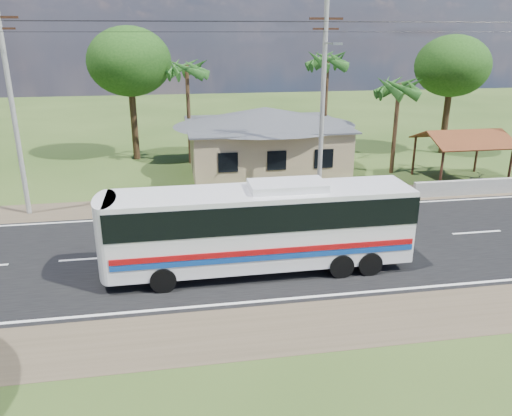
{
  "coord_description": "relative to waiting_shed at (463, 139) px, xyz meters",
  "views": [
    {
      "loc": [
        -5.2,
        -20.2,
        9.13
      ],
      "look_at": [
        -1.63,
        1.0,
        1.54
      ],
      "focal_mm": 35.0,
      "sensor_mm": 36.0,
      "label": 1
    }
  ],
  "objects": [
    {
      "name": "palm_mid",
      "position": [
        -7.0,
        7.0,
        4.43
      ],
      "size": [
        2.8,
        2.8,
        8.2
      ],
      "color": "#47301E",
      "rests_on": "ground"
    },
    {
      "name": "palm_near",
      "position": [
        -3.5,
        2.5,
        2.98
      ],
      "size": [
        2.8,
        2.8,
        6.7
      ],
      "color": "#47301E",
      "rests_on": "ground"
    },
    {
      "name": "utility_poles",
      "position": [
        -10.33,
        -2.01,
        3.04
      ],
      "size": [
        32.8,
        2.22,
        11.0
      ],
      "color": "#9E9E99",
      "rests_on": "ground"
    },
    {
      "name": "coach_bus",
      "position": [
        -14.92,
        -10.71,
        -0.62
      ],
      "size": [
        11.88,
        2.65,
        3.68
      ],
      "rotation": [
        0.0,
        0.0,
        0.01
      ],
      "color": "silver",
      "rests_on": "ground"
    },
    {
      "name": "tree_behind_house",
      "position": [
        -21.0,
        9.5,
        4.39
      ],
      "size": [
        6.0,
        6.0,
        9.61
      ],
      "color": "#47301E",
      "rests_on": "ground"
    },
    {
      "name": "road",
      "position": [
        -13.0,
        -8.5,
        -2.72
      ],
      "size": [
        120.0,
        16.0,
        0.03
      ],
      "color": "black",
      "rests_on": "ground"
    },
    {
      "name": "motorcycle",
      "position": [
        0.06,
        -1.6,
        -2.29
      ],
      "size": [
        1.74,
        0.83,
        0.88
      ],
      "primitive_type": "imported",
      "rotation": [
        0.0,
        0.0,
        1.72
      ],
      "color": "black",
      "rests_on": "ground"
    },
    {
      "name": "house",
      "position": [
        -12.0,
        4.5,
        -0.09
      ],
      "size": [
        12.4,
        10.0,
        5.0
      ],
      "color": "tan",
      "rests_on": "ground"
    },
    {
      "name": "tree_behind_shed",
      "position": [
        3.0,
        7.5,
        3.95
      ],
      "size": [
        5.6,
        5.6,
        9.02
      ],
      "color": "#47301E",
      "rests_on": "ground"
    },
    {
      "name": "waiting_shed",
      "position": [
        0.0,
        0.0,
        0.0
      ],
      "size": [
        5.2,
        4.48,
        3.35
      ],
      "color": "#3A2015",
      "rests_on": "ground"
    },
    {
      "name": "concrete_barrier",
      "position": [
        -1.0,
        -2.9,
        -2.28
      ],
      "size": [
        7.0,
        0.3,
        0.9
      ],
      "primitive_type": "cube",
      "color": "#9E9E99",
      "rests_on": "ground"
    },
    {
      "name": "ground",
      "position": [
        -13.0,
        -8.5,
        -2.73
      ],
      "size": [
        120.0,
        120.0,
        0.0
      ],
      "primitive_type": "plane",
      "color": "#2A4217",
      "rests_on": "ground"
    },
    {
      "name": "palm_far",
      "position": [
        -17.0,
        7.5,
        3.95
      ],
      "size": [
        2.8,
        2.8,
        7.7
      ],
      "color": "#47301E",
      "rests_on": "ground"
    }
  ]
}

